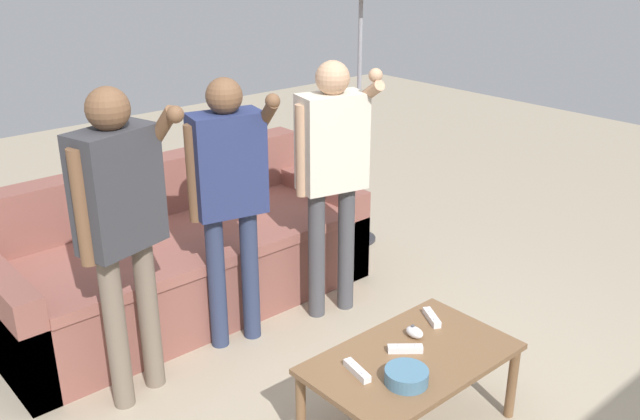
{
  "coord_description": "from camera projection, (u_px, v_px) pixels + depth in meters",
  "views": [
    {
      "loc": [
        -1.87,
        -1.67,
        2.05
      ],
      "look_at": [
        -0.02,
        0.44,
        0.92
      ],
      "focal_mm": 38.69,
      "sensor_mm": 36.0,
      "label": 1
    }
  ],
  "objects": [
    {
      "name": "game_remote_wand_near",
      "position": [
        356.0,
        370.0,
        2.8
      ],
      "size": [
        0.07,
        0.16,
        0.03
      ],
      "color": "white",
      "rests_on": "coffee_table"
    },
    {
      "name": "coffee_table",
      "position": [
        411.0,
        366.0,
        2.94
      ],
      "size": [
        0.9,
        0.54,
        0.38
      ],
      "color": "brown",
      "rests_on": "ground"
    },
    {
      "name": "floor_lamp",
      "position": [
        361.0,
        7.0,
        4.36
      ],
      "size": [
        0.3,
        0.3,
        1.9
      ],
      "color": "#2D2D33",
      "rests_on": "ground"
    },
    {
      "name": "couch",
      "position": [
        180.0,
        259.0,
        4.02
      ],
      "size": [
        2.15,
        0.91,
        0.81
      ],
      "color": "brown",
      "rests_on": "ground"
    },
    {
      "name": "game_remote_wand_spare",
      "position": [
        405.0,
        349.0,
        2.94
      ],
      "size": [
        0.14,
        0.12,
        0.03
      ],
      "color": "white",
      "rests_on": "coffee_table"
    },
    {
      "name": "player_right",
      "position": [
        332.0,
        161.0,
        3.7
      ],
      "size": [
        0.43,
        0.36,
        1.45
      ],
      "color": "#47474C",
      "rests_on": "ground"
    },
    {
      "name": "game_remote_nunchuk",
      "position": [
        415.0,
        332.0,
        3.05
      ],
      "size": [
        0.06,
        0.09,
        0.05
      ],
      "color": "white",
      "rests_on": "coffee_table"
    },
    {
      "name": "game_remote_wand_far",
      "position": [
        432.0,
        317.0,
        3.18
      ],
      "size": [
        0.1,
        0.15,
        0.03
      ],
      "color": "white",
      "rests_on": "coffee_table"
    },
    {
      "name": "player_left",
      "position": [
        120.0,
        213.0,
        2.96
      ],
      "size": [
        0.48,
        0.32,
        1.48
      ],
      "color": "#756656",
      "rests_on": "ground"
    },
    {
      "name": "snack_bowl",
      "position": [
        406.0,
        376.0,
        2.74
      ],
      "size": [
        0.18,
        0.18,
        0.06
      ],
      "primitive_type": "cylinder",
      "color": "teal",
      "rests_on": "coffee_table"
    },
    {
      "name": "player_center",
      "position": [
        229.0,
        184.0,
        3.41
      ],
      "size": [
        0.41,
        0.36,
        1.43
      ],
      "color": "#2D3856",
      "rests_on": "ground"
    }
  ]
}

